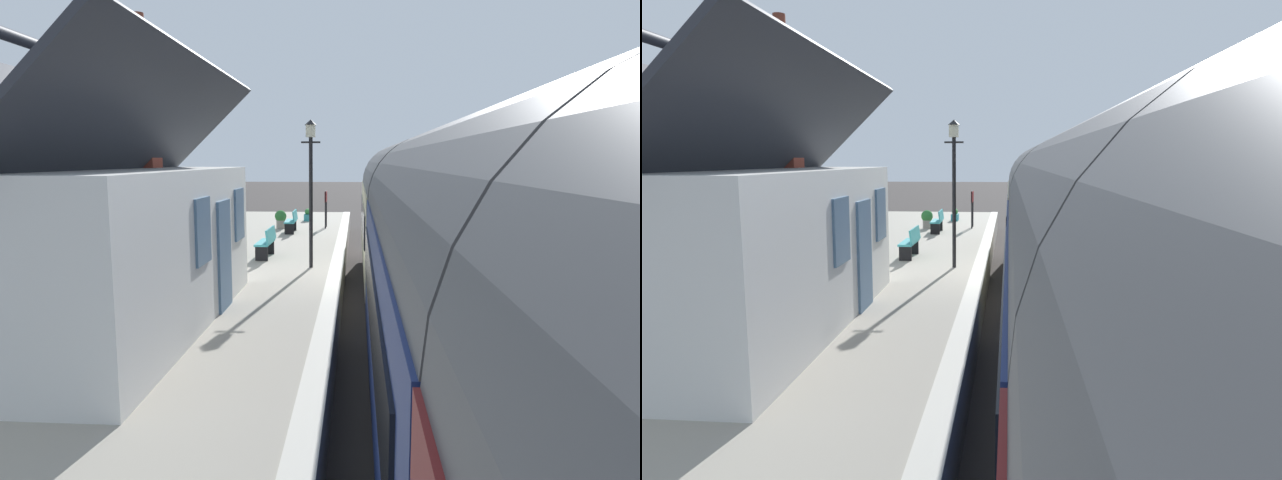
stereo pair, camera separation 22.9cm
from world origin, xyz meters
The scene contains 15 objects.
ground_plane centered at (0.00, 0.00, 0.00)m, with size 160.00×160.00×0.00m, color #383330.
platform centered at (0.00, 4.10, 0.47)m, with size 32.00×6.20×0.94m, color #A39B8C.
platform_edge_coping centered at (0.00, 1.18, 0.95)m, with size 32.00×0.36×0.02m, color beige.
rail_near centered at (0.00, -1.62, 0.07)m, with size 52.00×0.08×0.14m, color gray.
rail_far centered at (0.00, -0.18, 0.07)m, with size 52.00×0.08×0.14m, color gray.
train centered at (-7.13, -0.90, 2.22)m, with size 28.51×2.73×4.32m.
station_building centered at (-4.97, 4.91, 2.46)m, with size 7.46×3.69×5.67m.
bench_by_lamp centered at (7.40, 3.19, 1.42)m, with size 1.41×0.46×0.88m.
bench_platform_end centered at (1.82, 3.27, 1.42)m, with size 1.40×0.45×0.88m.
planter_corner_building centered at (8.60, 3.81, 1.37)m, with size 0.48×0.48×0.77m.
planter_edge_near centered at (2.39, 5.76, 1.36)m, with size 0.41×0.41×0.76m.
planter_under_sign centered at (11.70, 2.95, 1.21)m, with size 0.77×0.32×0.57m.
lamp_post_platform centered at (0.42, 1.86, 3.64)m, with size 0.32×0.50×3.89m.
station_sign_board centered at (9.08, 1.95, 2.13)m, with size 0.96×0.06×1.57m.
tree_far_left centered at (12.88, 14.95, 4.76)m, with size 4.96×4.86×7.31m.
Camera 2 is at (-13.88, 0.43, 3.81)m, focal length 30.63 mm.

